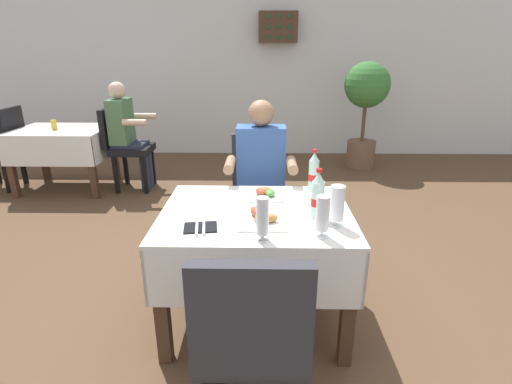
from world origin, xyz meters
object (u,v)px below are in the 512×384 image
(plate_far_diner, at_px, (265,193))
(background_patron, at_px, (127,131))
(background_chair_left, at_px, (2,143))
(beer_glass_left, at_px, (337,206))
(chair_near_camera_side, at_px, (252,336))
(chair_far_diner_seat, at_px, (258,190))
(background_table_tumbler, at_px, (54,125))
(background_dining_table, at_px, (63,144))
(wall_bottle_rack, at_px, (278,27))
(beer_glass_right, at_px, (262,219))
(beer_glass_middle, at_px, (322,216))
(potted_plant_corner, at_px, (366,100))
(cola_bottle_primary, at_px, (317,196))
(main_dining_table, at_px, (256,238))
(napkin_cutlery_set, at_px, (200,227))
(background_chair_right, at_px, (124,144))
(plate_near_camera, at_px, (261,219))
(cola_bottle_secondary, at_px, (313,173))
(seated_diner_far, at_px, (261,176))

(plate_far_diner, distance_m, background_patron, 2.68)
(plate_far_diner, bearing_deg, background_chair_left, 145.18)
(beer_glass_left, bearing_deg, chair_near_camera_side, -123.32)
(chair_far_diner_seat, distance_m, background_table_tumbler, 2.82)
(background_chair_left, distance_m, background_patron, 1.51)
(background_dining_table, relative_size, wall_bottle_rack, 1.85)
(beer_glass_right, height_order, background_dining_table, beer_glass_right)
(beer_glass_middle, height_order, potted_plant_corner, potted_plant_corner)
(beer_glass_right, relative_size, background_table_tumbler, 2.02)
(background_table_tumbler, bearing_deg, cola_bottle_primary, -41.97)
(plate_far_diner, relative_size, background_dining_table, 0.22)
(main_dining_table, height_order, beer_glass_right, beer_glass_right)
(beer_glass_right, distance_m, napkin_cutlery_set, 0.36)
(cola_bottle_primary, relative_size, napkin_cutlery_set, 1.43)
(background_chair_left, bearing_deg, potted_plant_corner, 12.01)
(chair_near_camera_side, bearing_deg, wall_bottle_rack, 87.09)
(background_chair_right, xyz_separation_m, wall_bottle_rack, (1.84, 1.63, 1.34))
(cola_bottle_primary, xyz_separation_m, background_dining_table, (-2.65, 2.47, -0.30))
(background_chair_left, relative_size, background_patron, 0.77)
(main_dining_table, height_order, plate_near_camera, plate_near_camera)
(plate_far_diner, distance_m, napkin_cutlery_set, 0.57)
(chair_near_camera_side, height_order, potted_plant_corner, potted_plant_corner)
(main_dining_table, distance_m, beer_glass_left, 0.54)
(plate_far_diner, height_order, potted_plant_corner, potted_plant_corner)
(beer_glass_left, distance_m, cola_bottle_primary, 0.14)
(background_patron, height_order, wall_bottle_rack, wall_bottle_rack)
(background_dining_table, height_order, background_chair_right, background_chair_right)
(chair_far_diner_seat, relative_size, plate_far_diner, 4.35)
(background_dining_table, bearing_deg, wall_bottle_rack, 32.46)
(cola_bottle_primary, bearing_deg, wall_bottle_rack, 91.25)
(plate_far_diner, height_order, background_chair_left, background_chair_left)
(background_chair_left, xyz_separation_m, background_chair_right, (1.45, 0.00, 0.00))
(chair_far_diner_seat, height_order, beer_glass_left, chair_far_diner_seat)
(plate_far_diner, bearing_deg, cola_bottle_secondary, 20.29)
(plate_far_diner, height_order, background_patron, background_patron)
(chair_near_camera_side, height_order, background_dining_table, chair_near_camera_side)
(seated_diner_far, bearing_deg, beer_glass_right, -89.38)
(cola_bottle_primary, distance_m, napkin_cutlery_set, 0.65)
(plate_near_camera, xyz_separation_m, beer_glass_left, (0.39, -0.03, 0.09))
(cola_bottle_secondary, xyz_separation_m, potted_plant_corner, (1.06, 2.99, 0.10))
(wall_bottle_rack, bearing_deg, background_table_tumbler, -147.30)
(plate_far_diner, bearing_deg, napkin_cutlery_set, -125.79)
(beer_glass_right, bearing_deg, seated_diner_far, 90.62)
(background_table_tumbler, bearing_deg, potted_plant_corner, 14.70)
(cola_bottle_secondary, distance_m, potted_plant_corner, 3.17)
(cola_bottle_primary, height_order, potted_plant_corner, potted_plant_corner)
(plate_far_diner, xyz_separation_m, background_table_tumbler, (-2.41, 2.11, 0.03))
(background_dining_table, bearing_deg, beer_glass_left, -43.26)
(napkin_cutlery_set, relative_size, background_dining_table, 0.19)
(napkin_cutlery_set, distance_m, background_chair_right, 2.93)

